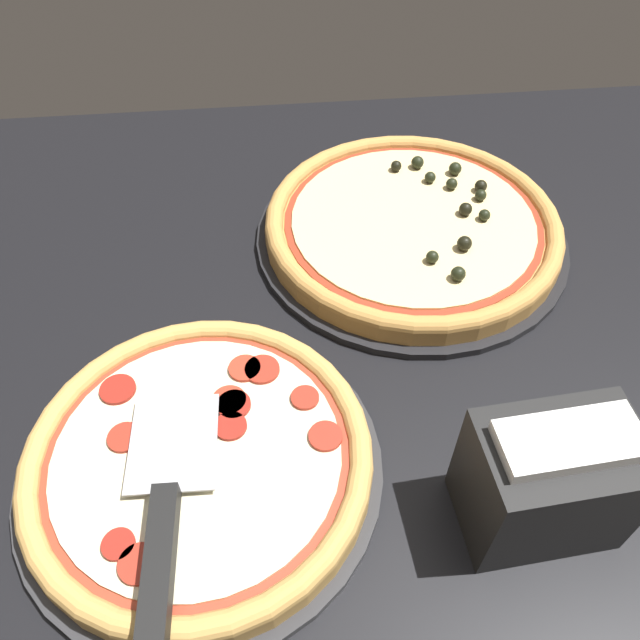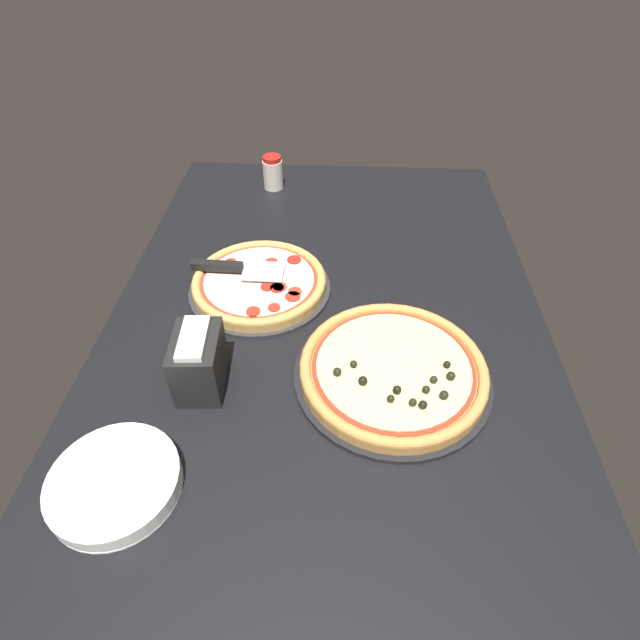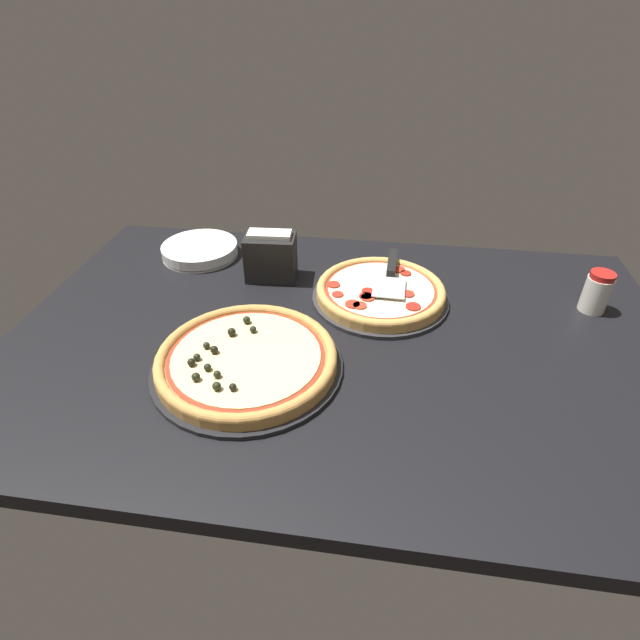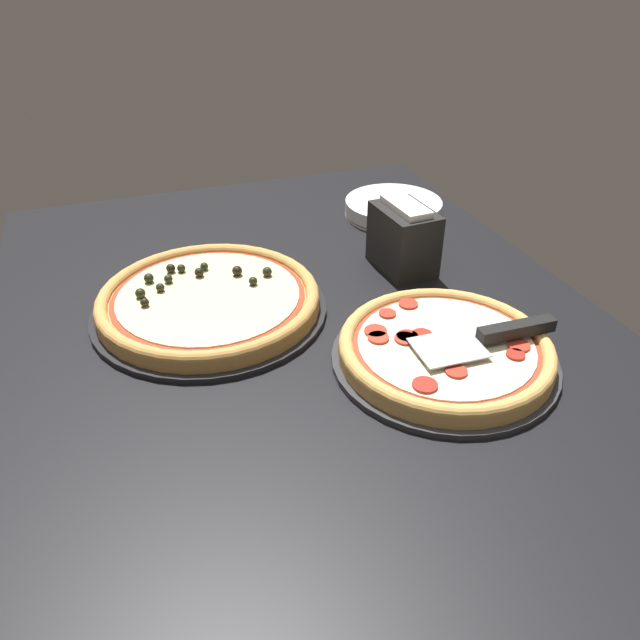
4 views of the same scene
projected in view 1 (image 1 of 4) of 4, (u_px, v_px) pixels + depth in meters
ground_plane at (278, 343)px, 71.96cm from camera, size 151.55×99.61×3.60cm
pizza_pan_front at (199, 469)px, 58.80cm from camera, size 34.19×34.19×1.00cm
pizza_front at (195, 457)px, 57.22cm from camera, size 32.14×32.14×3.16cm
pizza_pan_back at (408, 237)px, 80.72cm from camera, size 39.83×39.83×1.00cm
pizza_back at (410, 224)px, 79.11cm from camera, size 37.44×37.44×4.29cm
serving_spatula at (160, 529)px, 50.35cm from camera, size 8.16×22.52×2.00cm
napkin_holder at (544, 480)px, 51.67cm from camera, size 13.66×9.71×13.27cm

